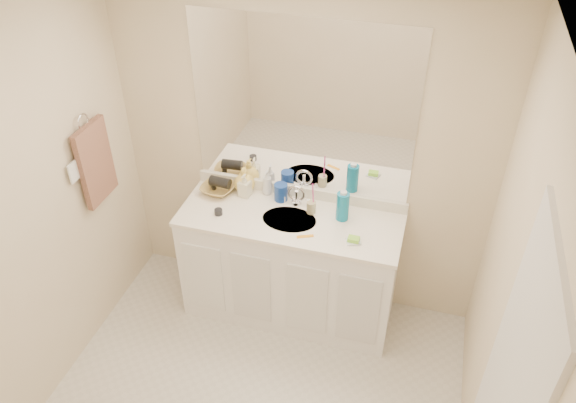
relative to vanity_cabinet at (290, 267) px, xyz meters
The scene contains 26 objects.
ceiling 2.23m from the vanity_cabinet, 90.00° to the right, with size 2.60×2.60×0.02m, color white.
wall_back 0.82m from the vanity_cabinet, 90.00° to the left, with size 2.60×0.02×2.40m, color beige.
wall_left 1.83m from the vanity_cabinet, 141.75° to the right, with size 0.02×2.60×2.40m, color beige.
wall_right 1.83m from the vanity_cabinet, 38.25° to the right, with size 0.02×2.60×2.40m, color beige.
vanity_cabinet is the anchor object (origin of this frame).
countertop 0.44m from the vanity_cabinet, ahead, with size 1.52×0.57×0.03m, color white.
backsplash 0.56m from the vanity_cabinet, 90.00° to the left, with size 1.52×0.03×0.08m, color white.
sink_basin 0.44m from the vanity_cabinet, 90.00° to the right, with size 0.37×0.37×0.02m, color beige.
faucet 0.53m from the vanity_cabinet, 90.00° to the left, with size 0.02×0.02×0.11m, color silver.
mirror 1.17m from the vanity_cabinet, 90.00° to the left, with size 1.48×0.01×1.20m, color white.
blue_mug 0.56m from the vanity_cabinet, 123.29° to the left, with size 0.09×0.09×0.13m, color navy.
tan_cup 0.52m from the vanity_cabinet, 38.14° to the left, with size 0.06×0.06×0.09m, color tan.
toothbrush 0.63m from the vanity_cabinet, 35.97° to the left, with size 0.01×0.01×0.19m, color #E63C97.
mouthwash_bottle 0.66m from the vanity_cabinet, 14.58° to the left, with size 0.09×0.09×0.20m, color #0D77A4.
soap_dish 0.66m from the vanity_cabinet, 16.21° to the right, with size 0.09×0.07×0.01m, color white.
green_soap 0.68m from the vanity_cabinet, 16.21° to the right, with size 0.07×0.05×0.03m, color #90E437.
orange_comb 0.51m from the vanity_cabinet, 48.06° to the right, with size 0.11×0.02×0.00m, color #FF9E1A.
dark_jar 0.68m from the vanity_cabinet, 168.34° to the right, with size 0.06×0.06×0.04m, color black.
soap_bottle_white 0.64m from the vanity_cabinet, 135.66° to the left, with size 0.07×0.07×0.19m, color silver.
soap_bottle_cream 0.68m from the vanity_cabinet, 157.16° to the left, with size 0.08×0.08×0.17m, color beige.
soap_bottle_yellow 0.71m from the vanity_cabinet, 152.07° to the left, with size 0.15×0.15×0.19m, color #F9D760.
wicker_basket 0.77m from the vanity_cabinet, 166.06° to the left, with size 0.23×0.23×0.06m, color #AE8B46.
hair_dryer 0.79m from the vanity_cabinet, 165.58° to the left, with size 0.07×0.07×0.15m, color black.
towel_ring 1.71m from the vanity_cabinet, 168.86° to the right, with size 0.11×0.11×0.01m, color silver.
hand_towel 1.52m from the vanity_cabinet, 168.69° to the right, with size 0.04×0.32×0.55m, color brown.
switch_plate 1.61m from the vanity_cabinet, 160.52° to the right, with size 0.01×0.09×0.13m, color white.
Camera 1 is at (0.82, -1.85, 3.21)m, focal length 35.00 mm.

